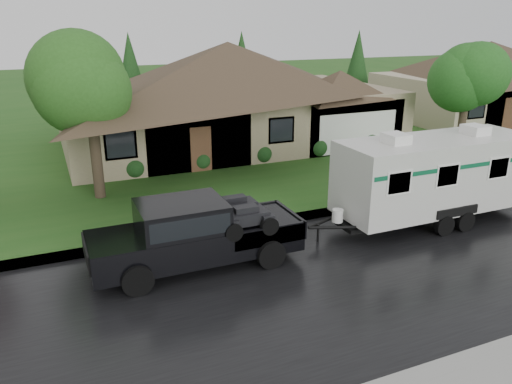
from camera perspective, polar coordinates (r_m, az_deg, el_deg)
ground at (r=16.35m, az=7.56°, el=-5.95°), size 140.00×140.00×0.00m
road at (r=14.86m, az=11.51°, el=-8.87°), size 140.00×8.00×0.01m
curb at (r=18.12m, az=3.97°, el=-3.00°), size 140.00×0.50×0.15m
lawn at (r=29.51m, az=-7.40°, el=5.60°), size 140.00×26.00×0.15m
house_main at (r=28.52m, az=-2.50°, el=12.46°), size 19.44×10.80×6.90m
house_neighbor at (r=40.53m, az=25.32°, el=12.29°), size 15.12×9.72×6.45m
tree_left_green at (r=19.99m, az=-18.60°, el=11.46°), size 3.84×3.84×6.35m
tree_right_green at (r=27.81m, az=23.08°, el=11.88°), size 3.44×3.44×5.69m
shrub_row at (r=24.81m, az=0.71°, el=4.56°), size 13.60×1.00×1.00m
pickup_truck at (r=14.55m, az=-7.29°, el=-4.53°), size 6.08×2.31×2.03m
travel_trailer at (r=18.54m, az=19.73°, el=2.01°), size 7.50×2.63×3.36m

